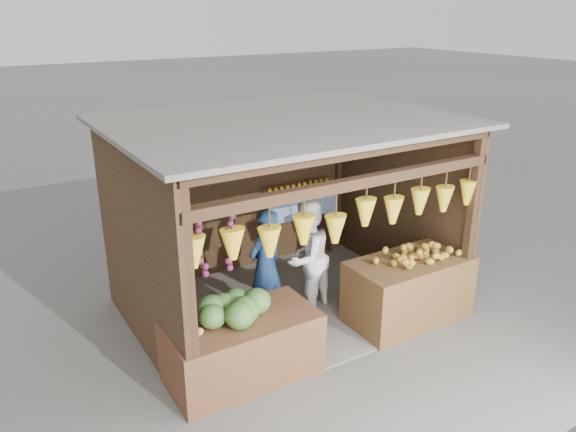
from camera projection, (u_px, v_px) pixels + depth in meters
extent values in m
plane|color=#514F49|center=(285.00, 307.00, 7.90)|extent=(80.00, 80.00, 0.00)
cube|color=slate|center=(285.00, 306.00, 7.90)|extent=(4.00, 3.00, 0.02)
cube|color=black|center=(235.00, 191.00, 8.65)|extent=(4.00, 0.06, 2.60)
cube|color=black|center=(137.00, 253.00, 6.47)|extent=(0.06, 3.00, 2.60)
cube|color=black|center=(399.00, 196.00, 8.43)|extent=(0.06, 3.00, 2.60)
cube|color=#605B54|center=(285.00, 121.00, 6.98)|extent=(4.30, 3.30, 0.06)
cube|color=black|center=(189.00, 305.00, 5.35)|extent=(0.11, 0.11, 2.60)
cube|color=black|center=(471.00, 227.00, 7.25)|extent=(0.11, 0.11, 2.60)
cube|color=black|center=(109.00, 215.00, 7.65)|extent=(0.11, 0.11, 2.60)
cube|color=black|center=(338.00, 174.00, 9.55)|extent=(0.11, 0.11, 2.60)
cube|color=black|center=(354.00, 183.00, 5.98)|extent=(4.00, 0.12, 0.12)
cube|color=black|center=(356.00, 152.00, 5.86)|extent=(4.00, 0.12, 0.12)
cube|color=#382314|center=(299.00, 199.00, 9.09)|extent=(1.25, 0.30, 0.05)
cube|color=#382314|center=(268.00, 236.00, 8.98)|extent=(0.05, 0.28, 1.05)
cube|color=#382314|center=(327.00, 222.00, 9.56)|extent=(0.05, 0.28, 1.05)
cube|color=blue|center=(304.00, 209.00, 9.00)|extent=(1.25, 0.02, 0.30)
cube|color=#4F2D1A|center=(243.00, 348.00, 6.31)|extent=(1.70, 0.85, 0.74)
cube|color=#53371B|center=(408.00, 290.00, 7.47)|extent=(1.64, 0.85, 0.87)
cube|color=black|center=(171.00, 334.00, 7.00)|extent=(0.30, 0.30, 0.29)
imported|color=navy|center=(266.00, 266.00, 7.34)|extent=(0.66, 0.53, 1.56)
imported|color=white|center=(307.00, 258.00, 7.56)|extent=(0.95, 0.86, 1.60)
imported|color=brown|center=(167.00, 285.00, 6.76)|extent=(0.62, 0.60, 1.07)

